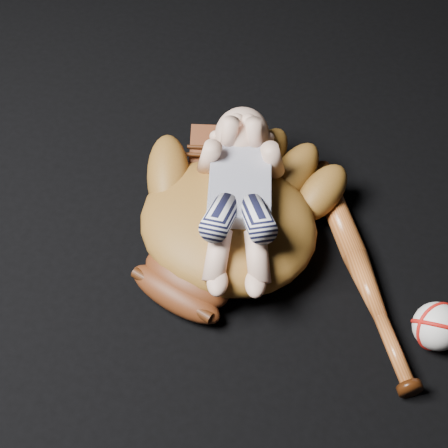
{
  "coord_description": "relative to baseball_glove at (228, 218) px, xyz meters",
  "views": [
    {
      "loc": [
        0.21,
        -0.57,
        0.96
      ],
      "look_at": [
        0.04,
        0.11,
        0.07
      ],
      "focal_mm": 55.0,
      "sensor_mm": 36.0,
      "label": 1
    }
  ],
  "objects": [
    {
      "name": "baseball_bat",
      "position": [
        0.23,
        -0.02,
        -0.05
      ],
      "size": [
        0.24,
        0.43,
        0.04
      ],
      "primitive_type": null,
      "rotation": [
        0.0,
        0.0,
        0.45
      ],
      "color": "#9C4C1E",
      "rests_on": "ground"
    },
    {
      "name": "baseball_glove",
      "position": [
        0.0,
        0.0,
        0.0
      ],
      "size": [
        0.51,
        0.54,
        0.14
      ],
      "primitive_type": null,
      "rotation": [
        0.0,
        0.0,
        -0.37
      ],
      "color": "brown",
      "rests_on": "ground"
    },
    {
      "name": "baseball",
      "position": [
        0.36,
        -0.11,
        -0.03
      ],
      "size": [
        0.1,
        0.1,
        0.08
      ],
      "primitive_type": "sphere",
      "rotation": [
        0.0,
        0.0,
        0.33
      ],
      "color": "silver",
      "rests_on": "ground"
    },
    {
      "name": "newborn_baby",
      "position": [
        0.02,
        0.01,
        0.05
      ],
      "size": [
        0.23,
        0.39,
        0.15
      ],
      "primitive_type": null,
      "rotation": [
        0.0,
        0.0,
        0.2
      ],
      "color": "#D7A68A",
      "rests_on": "baseball_glove"
    }
  ]
}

